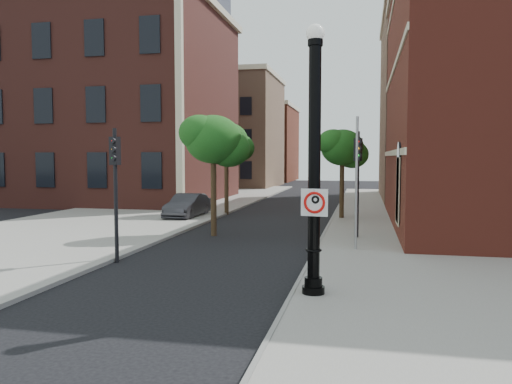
% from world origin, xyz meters
% --- Properties ---
extents(ground, '(120.00, 120.00, 0.00)m').
position_xyz_m(ground, '(0.00, 0.00, 0.00)').
color(ground, black).
rests_on(ground, ground).
extents(sidewalk_right, '(8.00, 60.00, 0.12)m').
position_xyz_m(sidewalk_right, '(6.00, 10.00, 0.06)').
color(sidewalk_right, gray).
rests_on(sidewalk_right, ground).
extents(sidewalk_left, '(10.00, 50.00, 0.12)m').
position_xyz_m(sidewalk_left, '(-9.00, 18.00, 0.06)').
color(sidewalk_left, gray).
rests_on(sidewalk_left, ground).
extents(curb_edge, '(0.10, 60.00, 0.14)m').
position_xyz_m(curb_edge, '(2.05, 10.00, 0.07)').
color(curb_edge, gray).
rests_on(curb_edge, ground).
extents(victorian_building, '(18.60, 14.60, 17.95)m').
position_xyz_m(victorian_building, '(-16.00, 23.97, 8.74)').
color(victorian_building, brown).
rests_on(victorian_building, ground).
extents(bg_building_tan_a, '(12.00, 12.00, 12.00)m').
position_xyz_m(bg_building_tan_a, '(-12.00, 44.00, 6.00)').
color(bg_building_tan_a, '#996E53').
rests_on(bg_building_tan_a, ground).
extents(bg_building_red, '(12.00, 12.00, 10.00)m').
position_xyz_m(bg_building_red, '(-12.00, 58.00, 5.00)').
color(bg_building_red, maroon).
rests_on(bg_building_red, ground).
extents(lamppost, '(0.53, 0.53, 6.30)m').
position_xyz_m(lamppost, '(2.54, 0.57, 2.91)').
color(lamppost, black).
rests_on(lamppost, ground).
extents(no_parking_sign, '(0.62, 0.13, 0.63)m').
position_xyz_m(no_parking_sign, '(2.56, 0.41, 2.27)').
color(no_parking_sign, white).
rests_on(no_parking_sign, ground).
extents(parked_car, '(1.43, 4.02, 1.32)m').
position_xyz_m(parked_car, '(-5.70, 14.62, 0.66)').
color(parked_car, '#2B2A2F').
rests_on(parked_car, ground).
extents(traffic_signal_left, '(0.30, 0.36, 4.19)m').
position_xyz_m(traffic_signal_left, '(-3.90, 3.26, 2.83)').
color(traffic_signal_left, black).
rests_on(traffic_signal_left, ground).
extents(traffic_signal_right, '(0.34, 0.38, 4.32)m').
position_xyz_m(traffic_signal_right, '(3.42, 9.15, 2.91)').
color(traffic_signal_right, black).
rests_on(traffic_signal_right, ground).
extents(utility_pole, '(0.09, 0.09, 4.69)m').
position_xyz_m(utility_pole, '(3.41, 6.52, 2.34)').
color(utility_pole, '#999999').
rests_on(utility_pole, ground).
extents(street_tree_a, '(2.80, 2.53, 5.04)m').
position_xyz_m(street_tree_a, '(-2.45, 9.03, 3.98)').
color(street_tree_a, '#2E2112').
rests_on(street_tree_a, ground).
extents(street_tree_b, '(2.94, 2.66, 5.29)m').
position_xyz_m(street_tree_b, '(-4.01, 16.62, 4.18)').
color(street_tree_b, '#2E2112').
rests_on(street_tree_b, ground).
extents(street_tree_c, '(2.64, 2.38, 4.75)m').
position_xyz_m(street_tree_c, '(2.55, 15.59, 3.75)').
color(street_tree_c, '#2E2112').
rests_on(street_tree_c, ground).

